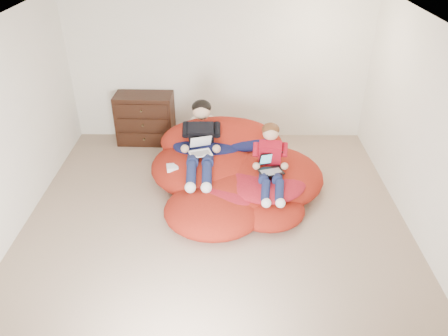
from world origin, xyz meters
TOP-DOWN VIEW (x-y plane):
  - room_shell at (0.00, 0.00)m, footprint 5.10×5.10m
  - dresser at (-1.26, 2.24)m, footprint 0.98×0.56m
  - beanbag_pile at (0.23, 0.82)m, footprint 2.53×2.40m
  - cream_pillow at (-0.22, 1.65)m, footprint 0.49×0.31m
  - older_boy at (-0.23, 0.94)m, footprint 0.38×1.32m
  - younger_boy at (0.74, 0.51)m, footprint 0.36×1.02m
  - laptop_white at (-0.23, 0.83)m, footprint 0.35×0.40m
  - laptop_black at (0.74, 0.48)m, footprint 0.37×0.39m
  - power_adapter at (-0.62, 0.65)m, footprint 0.19×0.19m

SIDE VIEW (x-z plane):
  - room_shell at x=0.00m, z-range -1.17..1.60m
  - beanbag_pile at x=0.23m, z-range -0.20..0.71m
  - power_adapter at x=-0.62m, z-range 0.39..0.45m
  - dresser at x=-1.26m, z-range 0.00..0.87m
  - laptop_black at x=0.74m, z-range 0.45..0.68m
  - cream_pillow at x=-0.22m, z-range 0.46..0.78m
  - laptop_white at x=-0.23m, z-range 0.54..0.74m
  - younger_boy at x=0.74m, z-range 0.27..1.04m
  - older_boy at x=-0.23m, z-range 0.30..1.14m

